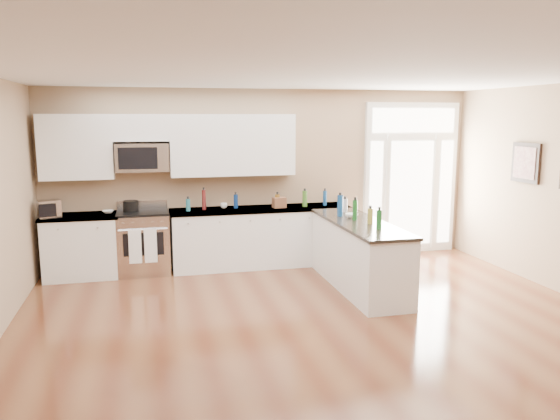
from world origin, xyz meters
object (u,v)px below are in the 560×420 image
(peninsula_cabinet, at_px, (359,257))
(toaster_oven, at_px, (49,209))
(kitchen_range, at_px, (144,242))
(stockpot, at_px, (131,206))

(peninsula_cabinet, height_order, toaster_oven, toaster_oven)
(kitchen_range, distance_m, stockpot, 0.59)
(peninsula_cabinet, bearing_deg, stockpot, 153.70)
(peninsula_cabinet, xyz_separation_m, toaster_oven, (-4.19, 1.33, 0.63))
(peninsula_cabinet, distance_m, stockpot, 3.48)
(peninsula_cabinet, relative_size, toaster_oven, 7.88)
(peninsula_cabinet, height_order, kitchen_range, kitchen_range)
(peninsula_cabinet, distance_m, kitchen_range, 3.25)
(peninsula_cabinet, xyz_separation_m, stockpot, (-3.07, 1.52, 0.60))
(stockpot, xyz_separation_m, toaster_oven, (-1.12, -0.19, 0.03))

